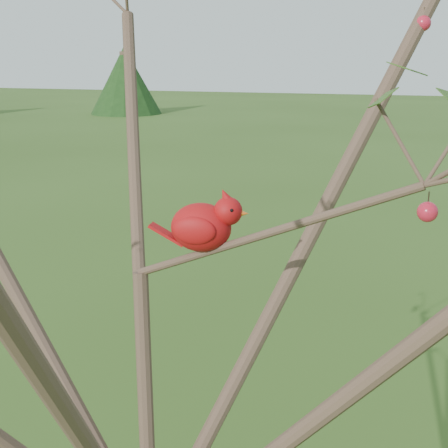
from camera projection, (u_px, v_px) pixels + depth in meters
name	position (u px, v px, depth m)	size (l,w,h in m)	color
crabapple_tree	(145.00, 215.00, 1.24)	(2.35, 2.05, 2.95)	#442F24
cardinal	(204.00, 225.00, 1.33)	(0.22, 0.12, 0.15)	#A70E11
distant_trees	(364.00, 79.00, 24.34)	(37.70, 12.46, 3.48)	#442F24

